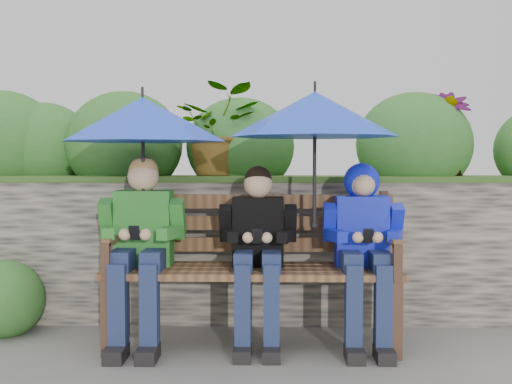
{
  "coord_description": "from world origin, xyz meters",
  "views": [
    {
      "loc": [
        0.09,
        -3.79,
        1.15
      ],
      "look_at": [
        0.0,
        0.1,
        0.95
      ],
      "focal_mm": 45.0,
      "sensor_mm": 36.0,
      "label": 1
    }
  ],
  "objects_px": {
    "umbrella_left": "(143,119)",
    "umbrella_right": "(315,114)",
    "boy_middle": "(258,245)",
    "park_bench": "(252,258)",
    "boy_left": "(141,241)",
    "boy_right": "(363,237)"
  },
  "relations": [
    {
      "from": "boy_middle",
      "to": "park_bench",
      "type": "bearing_deg",
      "value": 113.52
    },
    {
      "from": "park_bench",
      "to": "boy_middle",
      "type": "height_order",
      "value": "boy_middle"
    },
    {
      "from": "park_bench",
      "to": "boy_right",
      "type": "bearing_deg",
      "value": -5.94
    },
    {
      "from": "boy_left",
      "to": "umbrella_right",
      "type": "xyz_separation_m",
      "value": [
        1.05,
        0.0,
        0.77
      ]
    },
    {
      "from": "park_bench",
      "to": "boy_left",
      "type": "bearing_deg",
      "value": -172.65
    },
    {
      "from": "boy_middle",
      "to": "boy_right",
      "type": "bearing_deg",
      "value": 0.96
    },
    {
      "from": "boy_right",
      "to": "boy_middle",
      "type": "bearing_deg",
      "value": -179.04
    },
    {
      "from": "park_bench",
      "to": "boy_left",
      "type": "height_order",
      "value": "boy_left"
    },
    {
      "from": "boy_left",
      "to": "umbrella_left",
      "type": "relative_size",
      "value": 1.15
    },
    {
      "from": "park_bench",
      "to": "boy_right",
      "type": "distance_m",
      "value": 0.69
    },
    {
      "from": "park_bench",
      "to": "umbrella_left",
      "type": "height_order",
      "value": "umbrella_left"
    },
    {
      "from": "umbrella_left",
      "to": "boy_middle",
      "type": "bearing_deg",
      "value": -2.15
    },
    {
      "from": "umbrella_left",
      "to": "umbrella_right",
      "type": "xyz_separation_m",
      "value": [
        1.04,
        -0.03,
        0.03
      ]
    },
    {
      "from": "park_bench",
      "to": "umbrella_left",
      "type": "relative_size",
      "value": 1.77
    },
    {
      "from": "park_bench",
      "to": "boy_middle",
      "type": "relative_size",
      "value": 1.62
    },
    {
      "from": "boy_right",
      "to": "umbrella_right",
      "type": "bearing_deg",
      "value": -177.34
    },
    {
      "from": "park_bench",
      "to": "umbrella_right",
      "type": "xyz_separation_m",
      "value": [
        0.38,
        -0.08,
        0.88
      ]
    },
    {
      "from": "park_bench",
      "to": "boy_left",
      "type": "distance_m",
      "value": 0.69
    },
    {
      "from": "boy_left",
      "to": "umbrella_left",
      "type": "height_order",
      "value": "umbrella_left"
    },
    {
      "from": "boy_middle",
      "to": "umbrella_left",
      "type": "height_order",
      "value": "umbrella_left"
    },
    {
      "from": "umbrella_left",
      "to": "umbrella_right",
      "type": "bearing_deg",
      "value": -1.62
    },
    {
      "from": "boy_right",
      "to": "umbrella_left",
      "type": "relative_size",
      "value": 1.11
    }
  ]
}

